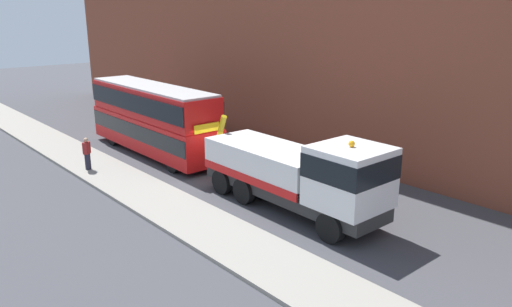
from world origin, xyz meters
The scene contains 6 objects.
ground_plane centered at (0.00, 0.00, 0.00)m, with size 120.00×120.00×0.00m, color #424247.
near_kerb centered at (0.00, -4.20, 0.07)m, with size 60.00×2.80×0.15m, color gray.
building_facade centered at (0.00, 6.79, 8.07)m, with size 60.00×1.50×16.00m.
recovery_tow_truck centered at (5.67, -0.31, 1.76)m, with size 10.15×2.73×3.67m.
double_decker_bus centered at (-6.18, -0.30, 2.23)m, with size 11.07×2.66×4.06m.
pedestrian_onlooker centered at (-5.35, -4.74, 0.99)m, with size 0.46×0.47×1.71m.
Camera 1 is at (19.13, -14.37, 8.24)m, focal length 34.55 mm.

